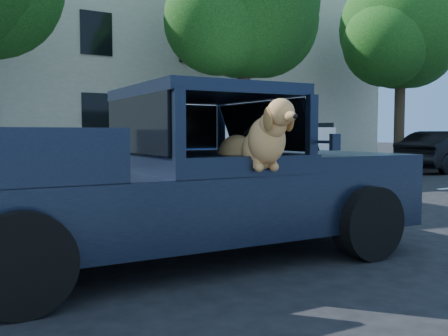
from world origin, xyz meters
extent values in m
plane|color=black|center=(0.00, 0.00, 0.00)|extent=(120.00, 120.00, 0.00)
cube|color=gray|center=(0.00, 9.20, 0.07)|extent=(60.00, 4.00, 0.15)
cylinder|color=#332619|center=(5.00, 9.60, 2.20)|extent=(0.44, 0.44, 4.40)
sphere|color=black|center=(5.00, 9.60, 6.00)|extent=(5.20, 5.20, 5.20)
sphere|color=black|center=(3.80, 9.30, 5.20)|extent=(3.60, 3.60, 3.60)
sphere|color=black|center=(6.00, 9.90, 5.50)|extent=(4.00, 4.00, 4.00)
cylinder|color=#332619|center=(13.00, 9.60, 2.20)|extent=(0.44, 0.44, 4.40)
sphere|color=black|center=(13.00, 9.60, 6.00)|extent=(5.20, 5.20, 5.20)
sphere|color=black|center=(11.80, 9.30, 5.20)|extent=(3.60, 3.60, 3.60)
sphere|color=black|center=(14.00, 9.90, 5.50)|extent=(4.00, 4.00, 4.00)
cube|color=beige|center=(3.00, 16.50, 4.50)|extent=(26.00, 6.00, 9.00)
cube|color=black|center=(-1.95, 0.30, 0.69)|extent=(5.80, 2.40, 0.73)
cube|color=black|center=(0.08, 0.23, 1.15)|extent=(1.73, 2.26, 0.18)
cube|color=black|center=(-1.68, 0.29, 1.98)|extent=(1.78, 2.17, 0.13)
cube|color=black|center=(-0.79, 0.26, 1.60)|extent=(0.35, 1.90, 0.62)
cube|color=black|center=(-1.48, -0.21, 0.90)|extent=(0.63, 0.63, 0.42)
cube|color=black|center=(-0.85, -1.12, 1.41)|extent=(0.11, 0.06, 0.18)
cube|color=silver|center=(3.36, 6.94, 0.61)|extent=(4.91, 2.69, 0.56)
cube|color=silver|center=(2.92, 6.99, 1.73)|extent=(4.02, 2.57, 1.67)
cube|color=silver|center=(5.19, 6.71, 1.28)|extent=(1.25, 2.17, 0.78)
cube|color=#0A1852|center=(2.79, 5.93, 1.11)|extent=(3.76, 0.50, 0.20)
cube|color=#9E0F0F|center=(2.79, 5.93, 0.94)|extent=(3.76, 0.50, 0.08)
imported|color=black|center=(12.91, 7.19, 0.79)|extent=(2.21, 4.96, 1.58)
camera|label=1|loc=(-4.55, -5.04, 1.50)|focal=40.00mm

